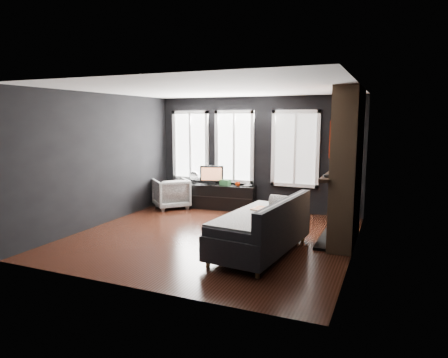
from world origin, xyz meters
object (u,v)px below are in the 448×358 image
at_px(armchair, 171,192).
at_px(sofa, 260,225).
at_px(mug, 238,184).
at_px(mantel_vase, 336,165).
at_px(book, 246,181).
at_px(media_console, 221,196).
at_px(monitor, 212,174).

bearing_deg(armchair, sofa, 96.31).
relative_size(mug, mantel_vase, 0.61).
bearing_deg(sofa, book, 120.60).
height_order(sofa, media_console, sofa).
bearing_deg(book, armchair, -161.07).
distance_m(sofa, armchair, 3.84).
bearing_deg(book, mantel_vase, -30.42).
bearing_deg(mug, monitor, -179.60).
relative_size(monitor, mantel_vase, 3.06).
bearing_deg(armchair, book, 152.60).
bearing_deg(sofa, monitor, 134.29).
relative_size(media_console, mug, 14.78).
xyz_separation_m(sofa, book, (-1.32, 2.92, 0.23)).
bearing_deg(book, sofa, -65.63).
bearing_deg(media_console, monitor, -174.18).
xyz_separation_m(armchair, monitor, (0.91, 0.40, 0.45)).
height_order(armchair, monitor, monitor).
bearing_deg(sofa, media_console, 130.75).
height_order(media_console, book, book).
height_order(media_console, mug, mug).
bearing_deg(mantel_vase, sofa, -120.92).
relative_size(armchair, mantel_vase, 4.25).
bearing_deg(mantel_vase, media_console, 157.40).
distance_m(mug, mantel_vase, 2.75).
xyz_separation_m(media_console, monitor, (-0.23, -0.05, 0.55)).
height_order(armchair, mantel_vase, mantel_vase).
bearing_deg(mantel_vase, armchair, 169.48).
height_order(armchair, media_console, armchair).
bearing_deg(mug, book, 54.06).
distance_m(media_console, mantel_vase, 3.26).
bearing_deg(book, mug, -125.94).
height_order(sofa, mug, sofa).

